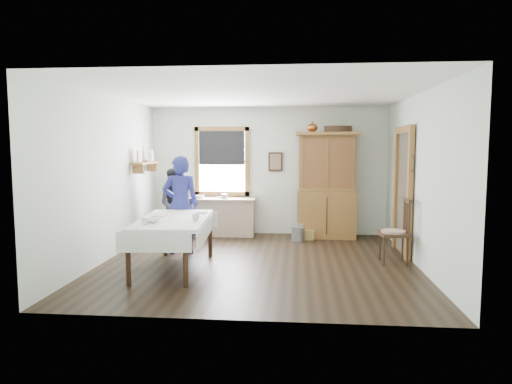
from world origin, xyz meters
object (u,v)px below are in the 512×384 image
spindle_chair (394,231)px  woman_blue (181,208)px  work_counter (223,217)px  dining_table (174,244)px  figure_dark (176,207)px  wicker_basket (306,234)px  china_hutch (326,185)px  pail (298,234)px

spindle_chair → woman_blue: (-3.58, 0.37, 0.27)m
work_counter → spindle_chair: 3.74m
dining_table → woman_blue: (-0.16, 1.05, 0.40)m
figure_dark → wicker_basket: bearing=-1.4°
spindle_chair → dining_table: bearing=-172.5°
work_counter → china_hutch: china_hutch is taller
work_counter → dining_table: 2.75m
wicker_basket → figure_dark: size_ratio=0.25×
spindle_chair → wicker_basket: 2.29m
spindle_chair → pail: spindle_chair is taller
pail → wicker_basket: 0.22m
woman_blue → spindle_chair: bearing=162.0°
work_counter → spindle_chair: (3.11, -2.06, 0.13)m
pail → china_hutch: bearing=35.7°
spindle_chair → wicker_basket: size_ratio=3.19×
china_hutch → work_counter: bearing=179.5°
work_counter → figure_dark: figure_dark is taller
dining_table → wicker_basket: size_ratio=5.93×
china_hutch → dining_table: bearing=-132.0°
pail → wicker_basket: bearing=46.7°
wicker_basket → woman_blue: bearing=-147.4°
pail → woman_blue: 2.49m
spindle_chair → figure_dark: figure_dark is taller
pail → woman_blue: woman_blue is taller
work_counter → woman_blue: size_ratio=0.87×
work_counter → dining_table: (-0.30, -2.74, -0.00)m
dining_table → spindle_chair: 3.48m
work_counter → spindle_chair: spindle_chair is taller
china_hutch → dining_table: size_ratio=1.10×
spindle_chair → wicker_basket: (-1.37, 1.78, -0.43)m
wicker_basket → figure_dark: bearing=-173.3°
spindle_chair → wicker_basket: spindle_chair is taller
spindle_chair → pail: 2.26m
pail → figure_dark: figure_dark is taller
dining_table → woman_blue: bearing=98.8°
china_hutch → pail: (-0.57, -0.41, -0.94)m
china_hutch → wicker_basket: (-0.42, -0.25, -0.98)m
work_counter → wicker_basket: 1.79m
dining_table → woman_blue: size_ratio=1.24×
work_counter → dining_table: size_ratio=0.70×
dining_table → pail: bearing=50.6°
pail → figure_dark: bearing=-176.6°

